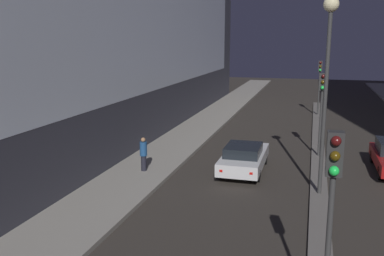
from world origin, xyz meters
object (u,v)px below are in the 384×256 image
at_px(traffic_light_far, 320,75).
at_px(pedestrian_on_left_sidewalk, 143,153).
at_px(traffic_light_mid, 322,96).
at_px(traffic_light_near, 332,190).
at_px(car_left_lane, 244,157).
at_px(street_lamp, 328,53).

relative_size(traffic_light_far, pedestrian_on_left_sidewalk, 2.74).
relative_size(traffic_light_mid, pedestrian_on_left_sidewalk, 2.74).
distance_m(traffic_light_near, traffic_light_mid, 14.97).
height_order(traffic_light_mid, car_left_lane, traffic_light_mid).
height_order(street_lamp, pedestrian_on_left_sidewalk, street_lamp).
bearing_deg(traffic_light_mid, traffic_light_far, 90.00).
bearing_deg(car_left_lane, traffic_light_mid, 44.47).
bearing_deg(street_lamp, pedestrian_on_left_sidewalk, 174.37).
xyz_separation_m(traffic_light_near, car_left_lane, (-3.54, 11.49, -2.71)).
distance_m(car_left_lane, pedestrian_on_left_sidewalk, 4.89).
distance_m(traffic_light_near, pedestrian_on_left_sidewalk, 12.90).
relative_size(traffic_light_near, car_left_lane, 0.96).
bearing_deg(street_lamp, car_left_lane, 144.32).
xyz_separation_m(traffic_light_far, pedestrian_on_left_sidewalk, (-8.11, -18.65, -2.40)).
xyz_separation_m(traffic_light_mid, street_lamp, (0.00, -6.02, 2.41)).
xyz_separation_m(traffic_light_near, pedestrian_on_left_sidewalk, (-8.11, 9.75, -2.40)).
distance_m(traffic_light_near, street_lamp, 9.27).
height_order(street_lamp, car_left_lane, street_lamp).
distance_m(traffic_light_far, car_left_lane, 17.48).
height_order(traffic_light_near, car_left_lane, traffic_light_near).
distance_m(traffic_light_far, street_lamp, 19.60).
distance_m(street_lamp, car_left_lane, 6.73).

